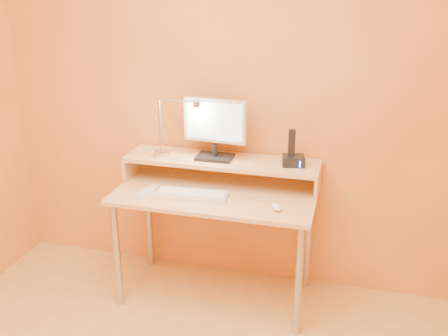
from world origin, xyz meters
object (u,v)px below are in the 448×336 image
(phone_dock, at_px, (293,161))
(lamp_base, at_px, (161,153))
(mouse, at_px, (276,207))
(monitor_panel, at_px, (215,121))
(keyboard, at_px, (192,195))
(remote_control, at_px, (148,192))

(phone_dock, bearing_deg, lamp_base, 170.33)
(mouse, bearing_deg, phone_dock, 56.07)
(lamp_base, bearing_deg, phone_dock, 2.09)
(monitor_panel, xyz_separation_m, keyboard, (-0.07, -0.26, -0.39))
(monitor_panel, relative_size, remote_control, 1.97)
(monitor_panel, relative_size, mouse, 4.16)
(keyboard, bearing_deg, monitor_panel, 69.78)
(monitor_panel, bearing_deg, phone_dock, 3.71)
(keyboard, distance_m, mouse, 0.51)
(lamp_base, relative_size, mouse, 1.07)
(monitor_panel, xyz_separation_m, remote_control, (-0.34, -0.27, -0.39))
(lamp_base, xyz_separation_m, mouse, (0.78, -0.26, -0.16))
(phone_dock, height_order, remote_control, phone_dock)
(keyboard, relative_size, mouse, 4.41)
(phone_dock, bearing_deg, keyboard, -167.45)
(mouse, relative_size, remote_control, 0.47)
(phone_dock, relative_size, mouse, 1.39)
(phone_dock, distance_m, remote_control, 0.89)
(keyboard, distance_m, remote_control, 0.27)
(keyboard, relative_size, remote_control, 2.09)
(remote_control, bearing_deg, phone_dock, 28.10)
(monitor_panel, distance_m, remote_control, 0.59)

